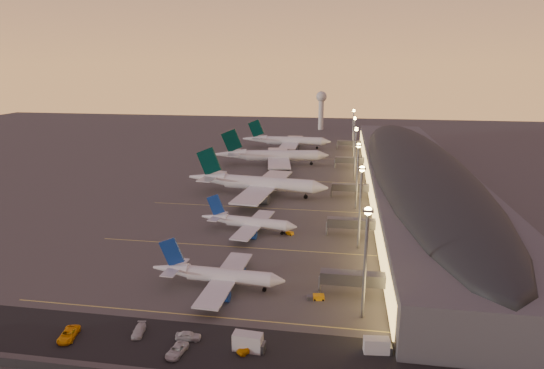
{
  "coord_description": "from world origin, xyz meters",
  "views": [
    {
      "loc": [
        30.45,
        -132.29,
        54.73
      ],
      "look_at": [
        2.0,
        45.0,
        7.0
      ],
      "focal_mm": 30.0,
      "sensor_mm": 36.0,
      "label": 1
    }
  ],
  "objects_px": {
    "airliner_wide_mid": "(272,156)",
    "baggage_tug_b": "(342,275)",
    "service_van_a": "(139,331)",
    "service_van_e": "(188,336)",
    "baggage_tug_c": "(289,233)",
    "radar_tower": "(321,104)",
    "service_van_c": "(177,350)",
    "service_van_d": "(249,348)",
    "catering_truck_a": "(249,343)",
    "airliner_wide_far": "(286,141)",
    "service_van_b": "(68,334)",
    "catering_truck_b": "(378,346)",
    "airliner_wide_near": "(257,183)",
    "baggage_tug_a": "(316,297)",
    "airliner_narrow_south": "(218,275)",
    "airliner_narrow_north": "(248,222)"
  },
  "relations": [
    {
      "from": "radar_tower",
      "to": "airliner_wide_mid",
      "type": "bearing_deg",
      "value": -97.36
    },
    {
      "from": "service_van_a",
      "to": "service_van_c",
      "type": "height_order",
      "value": "service_van_c"
    },
    {
      "from": "airliner_wide_near",
      "to": "airliner_wide_mid",
      "type": "relative_size",
      "value": 0.98
    },
    {
      "from": "catering_truck_a",
      "to": "service_van_c",
      "type": "distance_m",
      "value": 14.18
    },
    {
      "from": "airliner_wide_far",
      "to": "baggage_tug_a",
      "type": "distance_m",
      "value": 203.16
    },
    {
      "from": "airliner_wide_far",
      "to": "service_van_d",
      "type": "distance_m",
      "value": 224.02
    },
    {
      "from": "baggage_tug_c",
      "to": "service_van_d",
      "type": "relative_size",
      "value": 0.76
    },
    {
      "from": "service_van_b",
      "to": "service_van_d",
      "type": "xyz_separation_m",
      "value": [
        37.56,
        1.53,
        -0.05
      ]
    },
    {
      "from": "airliner_wide_mid",
      "to": "service_van_a",
      "type": "relative_size",
      "value": 11.96
    },
    {
      "from": "service_van_d",
      "to": "baggage_tug_c",
      "type": "bearing_deg",
      "value": 132.78
    },
    {
      "from": "airliner_wide_near",
      "to": "radar_tower",
      "type": "bearing_deg",
      "value": 92.19
    },
    {
      "from": "service_van_b",
      "to": "service_van_a",
      "type": "bearing_deg",
      "value": 4.16
    },
    {
      "from": "baggage_tug_b",
      "to": "service_van_a",
      "type": "distance_m",
      "value": 53.48
    },
    {
      "from": "radar_tower",
      "to": "baggage_tug_a",
      "type": "xyz_separation_m",
      "value": [
        15.41,
        -293.51,
        -21.32
      ]
    },
    {
      "from": "airliner_wide_mid",
      "to": "baggage_tug_b",
      "type": "relative_size",
      "value": 18.37
    },
    {
      "from": "airliner_wide_mid",
      "to": "baggage_tug_c",
      "type": "relative_size",
      "value": 16.84
    },
    {
      "from": "baggage_tug_b",
      "to": "service_van_b",
      "type": "distance_m",
      "value": 66.69
    },
    {
      "from": "service_van_e",
      "to": "baggage_tug_b",
      "type": "bearing_deg",
      "value": -47.72
    },
    {
      "from": "catering_truck_b",
      "to": "service_van_b",
      "type": "relative_size",
      "value": 0.88
    },
    {
      "from": "catering_truck_b",
      "to": "service_van_c",
      "type": "relative_size",
      "value": 0.96
    },
    {
      "from": "airliner_wide_mid",
      "to": "baggage_tug_b",
      "type": "height_order",
      "value": "airliner_wide_mid"
    },
    {
      "from": "airliner_wide_near",
      "to": "catering_truck_a",
      "type": "bearing_deg",
      "value": -73.13
    },
    {
      "from": "airliner_wide_near",
      "to": "catering_truck_b",
      "type": "relative_size",
      "value": 11.1
    },
    {
      "from": "baggage_tug_b",
      "to": "catering_truck_b",
      "type": "relative_size",
      "value": 0.62
    },
    {
      "from": "radar_tower",
      "to": "service_van_c",
      "type": "distance_m",
      "value": 320.02
    },
    {
      "from": "airliner_narrow_south",
      "to": "baggage_tug_b",
      "type": "bearing_deg",
      "value": 21.37
    },
    {
      "from": "catering_truck_b",
      "to": "service_van_d",
      "type": "distance_m",
      "value": 25.35
    },
    {
      "from": "airliner_narrow_north",
      "to": "service_van_a",
      "type": "xyz_separation_m",
      "value": [
        -10.1,
        -63.04,
        -2.36
      ]
    },
    {
      "from": "baggage_tug_b",
      "to": "service_van_a",
      "type": "bearing_deg",
      "value": -167.81
    },
    {
      "from": "service_van_c",
      "to": "airliner_wide_near",
      "type": "bearing_deg",
      "value": 101.85
    },
    {
      "from": "airliner_wide_far",
      "to": "service_van_b",
      "type": "distance_m",
      "value": 225.13
    },
    {
      "from": "radar_tower",
      "to": "service_van_c",
      "type": "relative_size",
      "value": 5.55
    },
    {
      "from": "service_van_d",
      "to": "service_van_c",
      "type": "bearing_deg",
      "value": -124.58
    },
    {
      "from": "radar_tower",
      "to": "service_van_c",
      "type": "bearing_deg",
      "value": -91.81
    },
    {
      "from": "service_van_d",
      "to": "service_van_e",
      "type": "xyz_separation_m",
      "value": [
        -13.01,
        1.9,
        0.05
      ]
    },
    {
      "from": "airliner_wide_mid",
      "to": "baggage_tug_a",
      "type": "relative_size",
      "value": 14.97
    },
    {
      "from": "service_van_b",
      "to": "service_van_e",
      "type": "xyz_separation_m",
      "value": [
        24.55,
        3.44,
        -0.0
      ]
    },
    {
      "from": "radar_tower",
      "to": "baggage_tug_a",
      "type": "bearing_deg",
      "value": -87.0
    },
    {
      "from": "airliner_wide_far",
      "to": "service_van_b",
      "type": "relative_size",
      "value": 9.21
    },
    {
      "from": "catering_truck_b",
      "to": "baggage_tug_b",
      "type": "bearing_deg",
      "value": 97.08
    },
    {
      "from": "airliner_narrow_south",
      "to": "service_van_d",
      "type": "relative_size",
      "value": 7.01
    },
    {
      "from": "airliner_narrow_north",
      "to": "baggage_tug_b",
      "type": "distance_m",
      "value": 43.48
    },
    {
      "from": "catering_truck_a",
      "to": "service_van_d",
      "type": "xyz_separation_m",
      "value": [
        -0.09,
        -0.43,
        -0.83
      ]
    },
    {
      "from": "airliner_wide_near",
      "to": "baggage_tug_b",
      "type": "height_order",
      "value": "airliner_wide_near"
    },
    {
      "from": "service_van_e",
      "to": "baggage_tug_c",
      "type": "bearing_deg",
      "value": -16.98
    },
    {
      "from": "airliner_wide_near",
      "to": "baggage_tug_a",
      "type": "xyz_separation_m",
      "value": [
        31.43,
        -86.47,
        -4.6
      ]
    },
    {
      "from": "airliner_wide_far",
      "to": "service_van_c",
      "type": "height_order",
      "value": "airliner_wide_far"
    },
    {
      "from": "airliner_wide_far",
      "to": "baggage_tug_b",
      "type": "xyz_separation_m",
      "value": [
        39.14,
        -187.36,
        -4.46
      ]
    },
    {
      "from": "airliner_wide_mid",
      "to": "catering_truck_b",
      "type": "relative_size",
      "value": 11.33
    },
    {
      "from": "airliner_narrow_south",
      "to": "baggage_tug_b",
      "type": "relative_size",
      "value": 10.02
    }
  ]
}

